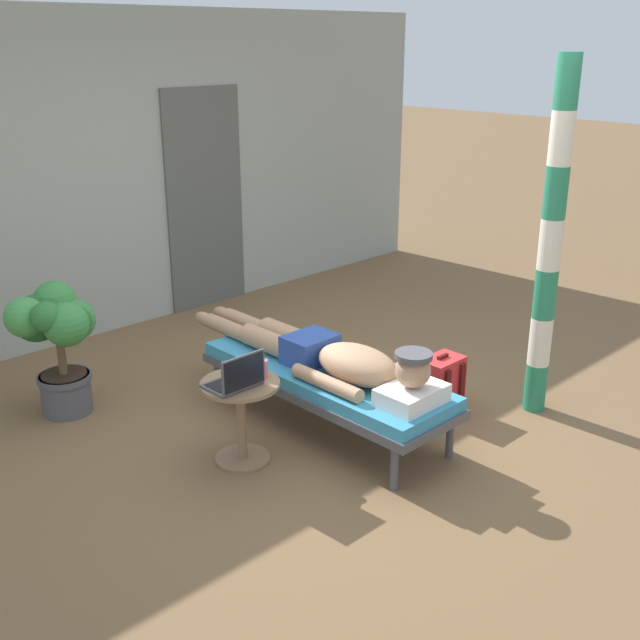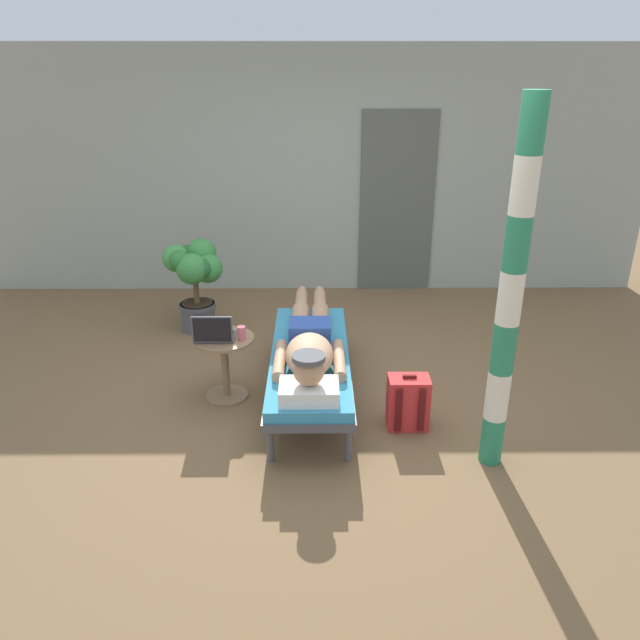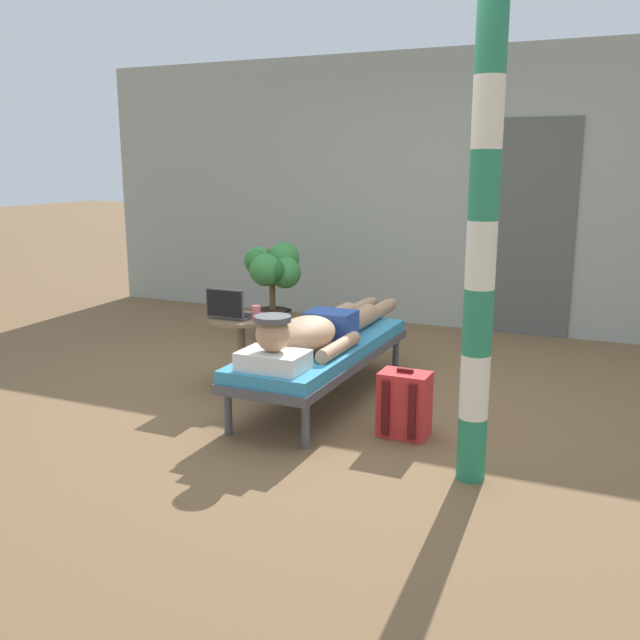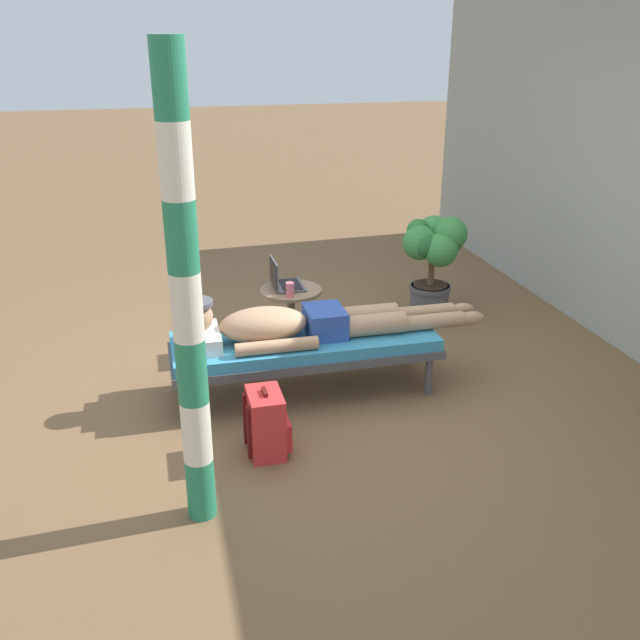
{
  "view_description": "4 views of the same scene",
  "coord_description": "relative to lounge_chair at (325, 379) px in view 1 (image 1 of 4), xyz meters",
  "views": [
    {
      "loc": [
        -3.24,
        -3.34,
        2.46
      ],
      "look_at": [
        0.11,
        0.1,
        0.7
      ],
      "focal_mm": 43.49,
      "sensor_mm": 36.0,
      "label": 1
    },
    {
      "loc": [
        0.07,
        -4.35,
        2.51
      ],
      "look_at": [
        0.1,
        0.11,
        0.62
      ],
      "focal_mm": 34.4,
      "sensor_mm": 36.0,
      "label": 2
    },
    {
      "loc": [
        1.96,
        -4.38,
        1.63
      ],
      "look_at": [
        0.02,
        -0.08,
        0.58
      ],
      "focal_mm": 39.85,
      "sensor_mm": 36.0,
      "label": 3
    },
    {
      "loc": [
        4.4,
        -1.0,
        2.4
      ],
      "look_at": [
        0.03,
        0.07,
        0.53
      ],
      "focal_mm": 39.7,
      "sensor_mm": 36.0,
      "label": 4
    }
  ],
  "objects": [
    {
      "name": "ground_plane",
      "position": [
        -0.02,
        0.04,
        -0.35
      ],
      "size": [
        40.0,
        40.0,
        0.0
      ],
      "primitive_type": "plane",
      "color": "brown"
    },
    {
      "name": "house_wall_back",
      "position": [
        -0.0,
        2.7,
        1.0
      ],
      "size": [
        7.6,
        0.2,
        2.7
      ],
      "primitive_type": "cube",
      "color": "#999E93",
      "rests_on": "ground"
    },
    {
      "name": "house_door_panel",
      "position": [
        0.97,
        2.59,
        0.67
      ],
      "size": [
        0.84,
        0.03,
        2.04
      ],
      "primitive_type": "cube",
      "color": "#545651",
      "rests_on": "ground"
    },
    {
      "name": "lounge_chair",
      "position": [
        0.0,
        0.0,
        0.0
      ],
      "size": [
        0.62,
        1.86,
        0.42
      ],
      "color": "#4C4C51",
      "rests_on": "ground"
    },
    {
      "name": "person_reclining",
      "position": [
        0.0,
        -0.05,
        0.17
      ],
      "size": [
        0.53,
        2.17,
        0.33
      ],
      "color": "white",
      "rests_on": "lounge_chair"
    },
    {
      "name": "side_table",
      "position": [
        -0.68,
        0.04,
        0.01
      ],
      "size": [
        0.48,
        0.48,
        0.52
      ],
      "color": "#8C6B4C",
      "rests_on": "ground"
    },
    {
      "name": "laptop",
      "position": [
        -0.74,
        -0.01,
        0.24
      ],
      "size": [
        0.31,
        0.24,
        0.23
      ],
      "color": "#4C4C51",
      "rests_on": "side_table"
    },
    {
      "name": "drink_glass",
      "position": [
        -0.53,
        0.01,
        0.23
      ],
      "size": [
        0.06,
        0.06,
        0.11
      ],
      "primitive_type": "cylinder",
      "color": "#D86672",
      "rests_on": "side_table"
    },
    {
      "name": "backpack",
      "position": [
        0.72,
        -0.4,
        -0.15
      ],
      "size": [
        0.3,
        0.26,
        0.42
      ],
      "color": "red",
      "rests_on": "ground"
    },
    {
      "name": "potted_plant",
      "position": [
        -1.15,
        1.43,
        0.24
      ],
      "size": [
        0.59,
        0.58,
        0.91
      ],
      "color": "#4C4C51",
      "rests_on": "ground"
    },
    {
      "name": "porch_post",
      "position": [
        1.23,
        -0.84,
        0.84
      ],
      "size": [
        0.15,
        0.15,
        2.37
      ],
      "color": "#267F59",
      "rests_on": "ground"
    }
  ]
}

